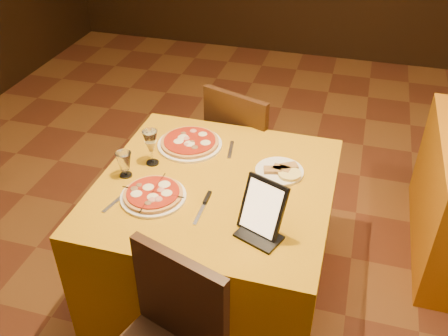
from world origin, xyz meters
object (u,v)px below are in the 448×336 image
(main_table, at_px, (216,241))
(chair_main_far, at_px, (251,148))
(pizza_near, at_px, (153,195))
(tablet, at_px, (263,207))
(wine_glass, at_px, (151,147))
(water_glass, at_px, (125,164))
(pizza_far, at_px, (190,143))

(main_table, relative_size, chair_main_far, 1.21)
(pizza_near, bearing_deg, main_table, 37.95)
(chair_main_far, relative_size, pizza_near, 3.02)
(chair_main_far, height_order, tablet, tablet)
(main_table, distance_m, pizza_near, 0.49)
(wine_glass, xyz_separation_m, tablet, (0.63, -0.33, 0.03))
(main_table, distance_m, water_glass, 0.62)
(tablet, bearing_deg, pizza_near, -166.10)
(pizza_far, height_order, water_glass, water_glass)
(chair_main_far, bearing_deg, main_table, 109.43)
(main_table, distance_m, pizza_far, 0.53)
(pizza_near, height_order, tablet, tablet)
(chair_main_far, xyz_separation_m, pizza_near, (-0.24, -0.97, 0.31))
(pizza_near, bearing_deg, pizza_far, 88.11)
(main_table, relative_size, wine_glass, 5.79)
(main_table, bearing_deg, wine_glass, 168.26)
(tablet, bearing_deg, water_glass, -173.54)
(main_table, xyz_separation_m, pizza_far, (-0.22, 0.28, 0.39))
(chair_main_far, distance_m, water_glass, 1.02)
(wine_glass, xyz_separation_m, water_glass, (-0.08, -0.13, -0.03))
(chair_main_far, relative_size, water_glass, 7.00)
(pizza_far, bearing_deg, tablet, -46.82)
(tablet, bearing_deg, main_table, 159.38)
(chair_main_far, height_order, pizza_near, chair_main_far)
(pizza_near, height_order, wine_glass, wine_glass)
(main_table, xyz_separation_m, wine_glass, (-0.35, 0.07, 0.47))
(main_table, xyz_separation_m, water_glass, (-0.43, -0.06, 0.44))
(pizza_far, bearing_deg, water_glass, -121.78)
(chair_main_far, xyz_separation_m, tablet, (0.28, -1.05, 0.41))
(water_glass, height_order, tablet, tablet)
(main_table, bearing_deg, chair_main_far, 90.00)
(main_table, distance_m, tablet, 0.63)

